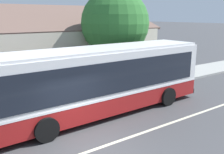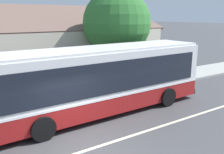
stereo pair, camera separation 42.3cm
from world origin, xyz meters
name	(u,v)px [view 2 (the right image)]	position (x,y,z in m)	size (l,w,h in m)	color
ground_plane	(88,150)	(0.00, 0.00, 0.00)	(300.00, 300.00, 0.00)	#424244
sidewalk_far	(38,102)	(0.00, 6.00, 0.07)	(60.00, 3.00, 0.15)	#9E9E99
lane_divider_stripe	(88,150)	(0.00, 0.00, 0.00)	(60.00, 0.16, 0.01)	beige
community_building	(21,51)	(1.14, 13.72, 1.98)	(21.45, 10.60, 6.69)	beige
transit_bus	(98,79)	(2.12, 2.90, 1.76)	(11.92, 2.94, 3.28)	maroon
bench_down_street	(64,93)	(1.26, 5.26, 0.56)	(1.60, 0.51, 0.94)	brown
street_tree_primary	(117,23)	(6.13, 7.18, 4.25)	(4.69, 4.69, 6.60)	#4C3828
bus_stop_sign	(157,63)	(7.96, 4.99, 1.64)	(0.36, 0.07, 2.40)	gray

